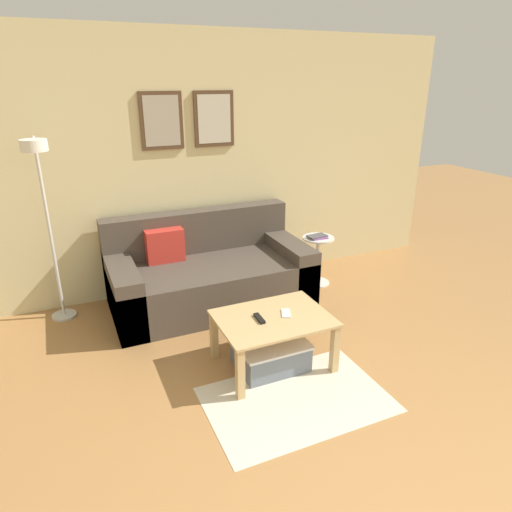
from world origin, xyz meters
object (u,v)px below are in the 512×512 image
at_px(side_table, 317,256).
at_px(remote_control, 259,318).
at_px(cell_phone, 286,313).
at_px(couch, 209,275).
at_px(storage_bin, 270,353).
at_px(coffee_table, 273,326).
at_px(book_stack, 317,236).
at_px(floor_lamp, 43,197).

relative_size(side_table, remote_control, 3.55).
height_order(remote_control, cell_phone, remote_control).
distance_m(couch, side_table, 1.21).
height_order(storage_bin, side_table, side_table).
height_order(coffee_table, side_table, side_table).
height_order(book_stack, remote_control, book_stack).
distance_m(side_table, cell_phone, 1.53).
xyz_separation_m(couch, remote_control, (-0.00, -1.22, 0.13)).
bearing_deg(cell_phone, storage_bin, -148.52).
xyz_separation_m(floor_lamp, side_table, (2.57, -0.15, -0.88)).
distance_m(coffee_table, cell_phone, 0.14).
bearing_deg(storage_bin, remote_control, 167.89).
bearing_deg(storage_bin, couch, 93.74).
bearing_deg(coffee_table, couch, 95.03).
height_order(storage_bin, floor_lamp, floor_lamp).
distance_m(floor_lamp, cell_phone, 2.19).
bearing_deg(couch, storage_bin, -86.26).
xyz_separation_m(couch, cell_phone, (0.22, -1.22, 0.13)).
xyz_separation_m(floor_lamp, cell_phone, (1.58, -1.31, -0.77)).
height_order(couch, floor_lamp, floor_lamp).
xyz_separation_m(side_table, book_stack, (-0.02, -0.00, 0.23)).
distance_m(storage_bin, floor_lamp, 2.24).
xyz_separation_m(coffee_table, book_stack, (1.08, 1.17, 0.20)).
relative_size(storage_bin, book_stack, 2.45).
relative_size(floor_lamp, side_table, 3.14).
bearing_deg(storage_bin, book_stack, 46.66).
relative_size(floor_lamp, cell_phone, 11.94).
xyz_separation_m(couch, book_stack, (1.19, -0.06, 0.25)).
height_order(couch, remote_control, couch).
distance_m(side_table, remote_control, 1.68).
xyz_separation_m(remote_control, cell_phone, (0.22, 0.00, -0.01)).
xyz_separation_m(storage_bin, side_table, (1.13, 1.18, 0.20)).
height_order(coffee_table, floor_lamp, floor_lamp).
bearing_deg(book_stack, coffee_table, -132.86).
xyz_separation_m(couch, coffee_table, (0.11, -1.23, 0.05)).
relative_size(side_table, book_stack, 2.44).
height_order(storage_bin, remote_control, remote_control).
distance_m(coffee_table, floor_lamp, 2.15).
relative_size(storage_bin, floor_lamp, 0.32).
bearing_deg(couch, floor_lamp, 176.20).
relative_size(couch, cell_phone, 13.63).
bearing_deg(couch, remote_control, -90.17).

